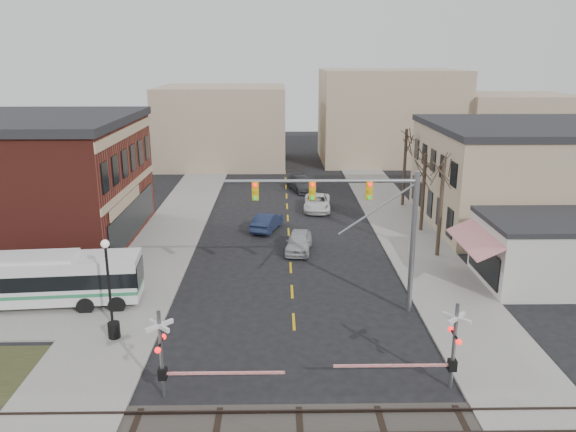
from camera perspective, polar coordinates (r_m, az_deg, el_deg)
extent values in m
plane|color=black|center=(29.04, 0.69, -12.48)|extent=(160.00, 160.00, 0.00)
cube|color=gray|center=(48.34, -11.32, -0.86)|extent=(5.00, 60.00, 0.12)
cube|color=gray|center=(48.64, 11.28, -0.75)|extent=(5.00, 60.00, 0.12)
cube|color=#2D231E|center=(23.81, 1.13, -19.24)|extent=(160.00, 0.08, 0.14)
cube|color=tan|center=(44.03, -15.66, 2.90)|extent=(0.10, 15.00, 0.50)
cube|color=tan|center=(43.32, -16.07, 8.19)|extent=(0.10, 15.00, 0.70)
cube|color=black|center=(44.64, -15.42, -0.22)|extent=(0.08, 13.00, 2.60)
cube|color=tan|center=(51.82, 25.19, 3.54)|extent=(20.00, 15.00, 8.00)
cube|color=#262628|center=(51.18, 25.75, 8.19)|extent=(20.30, 15.30, 0.50)
cube|color=beige|center=(38.45, 25.01, -3.49)|extent=(8.00, 6.00, 4.00)
cube|color=#262628|center=(37.84, 25.40, -0.42)|extent=(8.20, 6.20, 0.30)
cube|color=red|center=(36.30, 18.36, -2.22)|extent=(1.68, 6.00, 0.87)
cylinder|color=#382B21|center=(40.50, 15.24, 0.64)|extent=(0.28, 0.28, 6.75)
cylinder|color=#382B21|center=(46.24, 13.58, 2.35)|extent=(0.28, 0.28, 6.30)
cylinder|color=#382B21|center=(53.79, 11.75, 4.85)|extent=(0.28, 0.28, 7.20)
cube|color=silver|center=(34.85, -24.21, -5.86)|extent=(11.63, 3.46, 2.51)
cube|color=black|center=(34.80, -24.24, -5.62)|extent=(11.67, 3.51, 0.86)
cube|color=#2A7E50|center=(35.07, -24.10, -6.78)|extent=(11.67, 3.51, 0.19)
cylinder|color=black|center=(35.30, -23.98, -7.72)|extent=(1.17, 2.55, 0.95)
cylinder|color=gray|center=(31.22, 12.56, -2.77)|extent=(0.28, 0.28, 8.00)
cylinder|color=gray|center=(29.50, 3.36, 3.55)|extent=(10.12, 0.20, 0.20)
cube|color=gold|center=(29.91, 8.24, 2.61)|extent=(0.35, 0.30, 1.00)
cube|color=gold|center=(29.58, 2.49, 2.61)|extent=(0.35, 0.30, 1.00)
cube|color=gold|center=(29.55, -3.33, 2.58)|extent=(0.35, 0.30, 1.00)
cylinder|color=gray|center=(24.37, -12.75, -13.54)|extent=(0.16, 0.16, 4.00)
cube|color=silver|center=(23.76, -12.94, -10.81)|extent=(1.00, 1.00, 0.18)
cube|color=silver|center=(23.76, -12.94, -10.81)|extent=(1.00, 1.00, 0.18)
sphere|color=#FF0C0C|center=(23.66, -13.09, -13.14)|extent=(0.26, 0.26, 0.26)
sphere|color=#FF0C0C|center=(24.60, -12.56, -11.90)|extent=(0.26, 0.26, 0.26)
cube|color=black|center=(24.82, -12.62, -15.35)|extent=(0.35, 0.35, 0.50)
cube|color=#FF0C0C|center=(24.44, -6.41, -15.57)|extent=(5.00, 0.10, 0.10)
cylinder|color=gray|center=(25.38, 16.50, -12.56)|extent=(0.16, 0.16, 4.00)
cube|color=silver|center=(24.79, 16.74, -9.92)|extent=(1.00, 1.00, 0.18)
cube|color=silver|center=(24.79, 16.74, -9.92)|extent=(1.00, 1.00, 0.18)
sphere|color=#FF0C0C|center=(24.69, 16.97, -12.14)|extent=(0.26, 0.26, 0.26)
sphere|color=#FF0C0C|center=(25.61, 16.23, -11.00)|extent=(0.26, 0.26, 0.26)
cube|color=black|center=(25.81, 16.34, -14.32)|extent=(0.35, 0.35, 0.50)
cube|color=#FF0C0C|center=(25.19, 10.49, -14.71)|extent=(5.00, 0.10, 0.10)
cylinder|color=black|center=(31.02, -17.73, -6.73)|extent=(0.14, 0.14, 4.29)
sphere|color=silver|center=(30.23, -18.09, -2.70)|extent=(0.44, 0.44, 0.44)
cylinder|color=black|center=(30.13, -17.25, -11.00)|extent=(0.60, 0.60, 0.82)
imported|color=#ADAEB2|center=(41.02, 1.10, -2.61)|extent=(2.30, 4.53, 1.48)
imported|color=#18223C|center=(45.97, -2.15, -0.57)|extent=(2.73, 4.63, 1.44)
imported|color=silver|center=(51.94, 2.98, 1.36)|extent=(2.75, 5.30, 1.42)
imported|color=#3A3B3E|center=(59.38, 1.43, 3.31)|extent=(3.50, 5.65, 1.53)
imported|color=#5B5048|center=(34.05, -15.63, -6.84)|extent=(0.63, 0.73, 1.70)
imported|color=#36375F|center=(36.82, -15.82, -5.07)|extent=(0.95, 1.04, 1.73)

